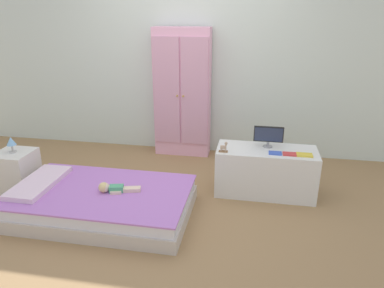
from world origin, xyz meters
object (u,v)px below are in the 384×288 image
(table_lamp, at_px, (11,142))
(book_yellow, at_px, (305,155))
(rocking_horse_toy, at_px, (224,147))
(book_blue, at_px, (275,153))
(nightstand, at_px, (17,170))
(wardrobe, at_px, (182,93))
(tv_monitor, at_px, (269,135))
(book_red, at_px, (290,154))
(tv_stand, at_px, (265,171))
(bed, at_px, (102,202))
(doll, at_px, (112,188))

(table_lamp, relative_size, book_yellow, 1.11)
(rocking_horse_toy, xyz_separation_m, book_blue, (0.51, 0.05, -0.05))
(nightstand, distance_m, wardrobe, 2.16)
(tv_monitor, xyz_separation_m, book_yellow, (0.36, -0.18, -0.12))
(book_blue, bearing_deg, nightstand, -174.03)
(tv_monitor, xyz_separation_m, book_red, (0.21, -0.18, -0.13))
(nightstand, height_order, tv_stand, tv_stand)
(wardrobe, xyz_separation_m, book_yellow, (1.46, -1.06, -0.33))
(bed, xyz_separation_m, table_lamp, (-1.13, 0.33, 0.42))
(nightstand, relative_size, rocking_horse_toy, 3.87)
(tv_stand, bearing_deg, wardrobe, 138.73)
(table_lamp, distance_m, book_blue, 2.76)
(wardrobe, distance_m, tv_monitor, 1.43)
(bed, xyz_separation_m, book_red, (1.76, 0.62, 0.38))
(table_lamp, height_order, book_red, table_lamp)
(doll, xyz_separation_m, book_yellow, (1.79, 0.62, 0.22))
(bed, bearing_deg, book_blue, 20.82)
(bed, relative_size, book_yellow, 10.82)
(book_blue, bearing_deg, wardrobe, 137.85)
(doll, bearing_deg, rocking_horse_toy, 30.05)
(rocking_horse_toy, height_order, book_yellow, rocking_horse_toy)
(nightstand, xyz_separation_m, table_lamp, (0.00, 0.00, 0.33))
(book_yellow, bearing_deg, tv_monitor, 153.74)
(nightstand, bearing_deg, table_lamp, 0.00)
(doll, bearing_deg, book_red, 20.71)
(bed, bearing_deg, table_lamp, 163.79)
(rocking_horse_toy, bearing_deg, table_lamp, -173.88)
(bed, distance_m, wardrobe, 1.87)
(tv_stand, relative_size, book_red, 7.80)
(rocking_horse_toy, bearing_deg, wardrobe, 120.78)
(tv_stand, bearing_deg, bed, -155.09)
(tv_stand, height_order, book_red, book_red)
(book_red, bearing_deg, nightstand, -174.32)
(nightstand, bearing_deg, bed, -16.21)
(book_blue, relative_size, book_red, 0.97)
(wardrobe, bearing_deg, book_blue, -42.15)
(book_red, bearing_deg, doll, -159.29)
(book_red, bearing_deg, tv_monitor, 140.32)
(tv_monitor, relative_size, book_blue, 2.38)
(rocking_horse_toy, relative_size, book_yellow, 0.71)
(book_red, distance_m, book_yellow, 0.14)
(table_lamp, height_order, wardrobe, wardrobe)
(table_lamp, distance_m, rocking_horse_toy, 2.25)
(table_lamp, relative_size, wardrobe, 0.10)
(doll, xyz_separation_m, book_blue, (1.51, 0.62, 0.21))
(table_lamp, relative_size, book_blue, 1.34)
(rocking_horse_toy, distance_m, book_blue, 0.52)
(doll, xyz_separation_m, rocking_horse_toy, (0.99, 0.57, 0.26))
(table_lamp, height_order, tv_monitor, tv_monitor)
(doll, relative_size, tv_monitor, 1.27)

